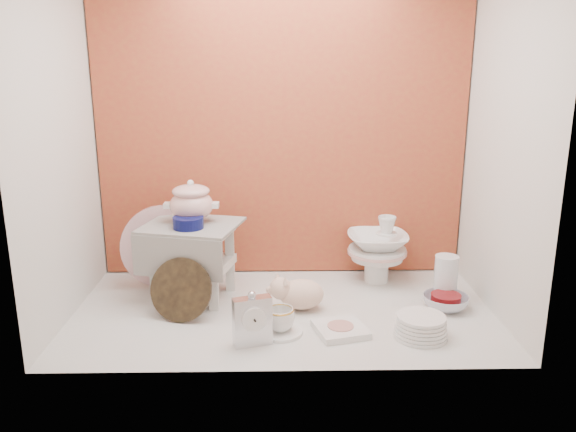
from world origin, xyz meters
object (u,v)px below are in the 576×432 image
object	(u,v)px
dinner_plate_stack	(421,326)
gold_rim_teacup	(280,319)
mantel_clock	(252,319)
floral_platter	(163,246)
step_stool	(193,261)
crystal_bowl	(446,302)
porcelain_tower	(377,249)
soup_tureen	(191,201)
blue_white_vase	(187,257)
plush_pig	(301,294)

from	to	relation	value
dinner_plate_stack	gold_rim_teacup	bearing A→B (deg)	175.57
mantel_clock	dinner_plate_stack	size ratio (longest dim) A/B	1.01
floral_platter	mantel_clock	distance (m)	0.76
floral_platter	dinner_plate_stack	distance (m)	1.25
dinner_plate_stack	step_stool	bearing A→B (deg)	156.13
step_stool	mantel_clock	distance (m)	0.55
step_stool	crystal_bowl	distance (m)	1.13
porcelain_tower	soup_tureen	bearing A→B (deg)	-170.90
floral_platter	blue_white_vase	bearing A→B (deg)	32.08
floral_platter	blue_white_vase	world-z (taller)	floral_platter
step_stool	soup_tureen	bearing A→B (deg)	106.98
crystal_bowl	step_stool	bearing A→B (deg)	171.93
plush_pig	soup_tureen	bearing A→B (deg)	172.99
plush_pig	gold_rim_teacup	world-z (taller)	plush_pig
gold_rim_teacup	crystal_bowl	bearing A→B (deg)	16.60
soup_tureen	blue_white_vase	distance (m)	0.37
porcelain_tower	mantel_clock	bearing A→B (deg)	-132.05
floral_platter	crystal_bowl	distance (m)	1.32
crystal_bowl	blue_white_vase	bearing A→B (deg)	162.74
blue_white_vase	gold_rim_teacup	bearing A→B (deg)	-52.21
floral_platter	porcelain_tower	xyz separation A→B (m)	(1.03, 0.03, -0.03)
soup_tureen	blue_white_vase	bearing A→B (deg)	108.88
plush_pig	crystal_bowl	distance (m)	0.63
plush_pig	porcelain_tower	xyz separation A→B (m)	(0.38, 0.33, 0.09)
dinner_plate_stack	crystal_bowl	bearing A→B (deg)	56.21
crystal_bowl	porcelain_tower	size ratio (longest dim) A/B	0.59
soup_tureen	mantel_clock	xyz separation A→B (m)	(0.29, -0.50, -0.34)
floral_platter	dinner_plate_stack	size ratio (longest dim) A/B	1.87
step_stool	blue_white_vase	bearing A→B (deg)	120.34
mantel_clock	gold_rim_teacup	world-z (taller)	mantel_clock
floral_platter	mantel_clock	world-z (taller)	floral_platter
gold_rim_teacup	crystal_bowl	distance (m)	0.76
dinner_plate_stack	porcelain_tower	world-z (taller)	porcelain_tower
step_stool	dinner_plate_stack	distance (m)	1.04
porcelain_tower	gold_rim_teacup	bearing A→B (deg)	-130.96
gold_rim_teacup	dinner_plate_stack	distance (m)	0.55
step_stool	gold_rim_teacup	bearing A→B (deg)	-29.72
step_stool	porcelain_tower	distance (m)	0.88
mantel_clock	porcelain_tower	size ratio (longest dim) A/B	0.64
dinner_plate_stack	soup_tureen	bearing A→B (deg)	154.38
soup_tureen	dinner_plate_stack	xyz separation A→B (m)	(0.94, -0.45, -0.40)
blue_white_vase	porcelain_tower	bearing A→B (deg)	-2.00
blue_white_vase	porcelain_tower	world-z (taller)	porcelain_tower
plush_pig	floral_platter	bearing A→B (deg)	169.66
soup_tureen	plush_pig	size ratio (longest dim) A/B	0.95
blue_white_vase	crystal_bowl	distance (m)	1.23
dinner_plate_stack	plush_pig	bearing A→B (deg)	149.97
gold_rim_teacup	floral_platter	bearing A→B (deg)	136.97
floral_platter	gold_rim_teacup	world-z (taller)	floral_platter
porcelain_tower	crystal_bowl	bearing A→B (deg)	-53.27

